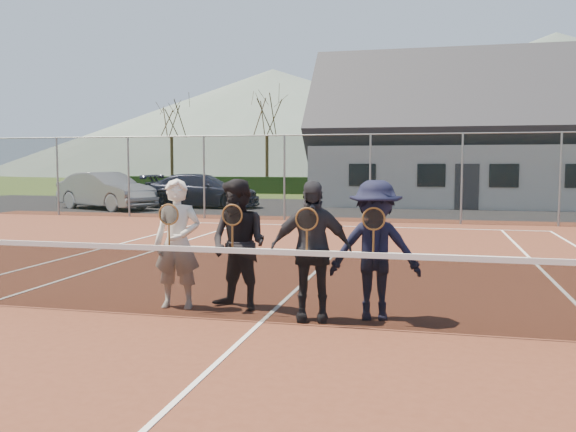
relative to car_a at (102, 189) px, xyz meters
name	(u,v)px	position (x,y,z in m)	size (l,w,h in m)	color
ground	(384,209)	(13.55, 0.67, -0.75)	(220.00, 220.00, 0.00)	#344B1A
court_surface	(261,323)	(13.55, -19.33, -0.74)	(30.00, 30.00, 0.02)	#562819
tarmac_carpark	(297,207)	(9.55, 0.67, -0.74)	(40.00, 12.00, 0.01)	black
hedge_row	(399,186)	(13.55, 12.67, -0.20)	(40.00, 1.20, 1.10)	black
hill_west	(273,122)	(-11.45, 75.67, 8.25)	(110.00, 110.00, 18.00)	slate
hill_centre	(554,105)	(33.55, 75.67, 10.25)	(120.00, 120.00, 22.00)	#516259
car_a	(102,189)	(0.00, 0.00, 0.00)	(1.77, 4.40, 1.50)	black
car_b	(106,191)	(1.66, -2.49, 0.07)	(1.73, 4.96, 1.63)	#95999D
car_c	(202,191)	(5.39, -0.55, 0.02)	(2.16, 5.30, 1.54)	#171C2F
court_markings	(261,322)	(13.55, -19.33, -0.72)	(11.03, 23.83, 0.01)	white
tennis_net	(261,282)	(13.55, -19.33, -0.21)	(11.68, 0.08, 1.10)	slate
perimeter_fence	(370,178)	(13.55, -5.83, 0.78)	(30.07, 0.07, 3.02)	slate
clubhouse	(475,123)	(17.55, 4.67, 3.24)	(15.60, 8.20, 7.70)	silver
tree_a	(171,109)	(-2.45, 13.67, 5.04)	(3.20, 3.20, 7.77)	#352413
tree_b	(267,107)	(4.55, 13.67, 5.04)	(3.20, 3.20, 7.77)	#3A2915
tree_c	(433,104)	(15.55, 13.67, 5.04)	(3.20, 3.20, 7.77)	#3A2715
player_a	(177,244)	(12.20, -18.82, 0.17)	(0.69, 0.53, 1.80)	silver
player_b	(239,244)	(13.06, -18.70, 0.17)	(1.05, 0.94, 1.80)	black
player_c	(311,251)	(14.14, -19.04, 0.17)	(1.11, 0.61, 1.80)	#27272C
player_d	(375,250)	(14.93, -18.82, 0.17)	(1.25, 0.83, 1.80)	black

